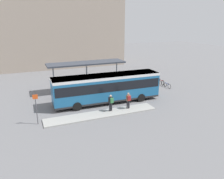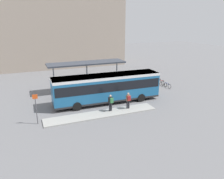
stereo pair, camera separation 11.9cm
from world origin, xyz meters
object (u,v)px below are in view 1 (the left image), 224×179
(bicycle_white, at_px, (164,84))
(bicycle_black, at_px, (157,80))
(pedestrian_companion, at_px, (128,100))
(bicycle_red, at_px, (161,82))
(bicycle_blue, at_px, (167,85))
(potted_planter_near_shelter, at_px, (76,93))
(platform_sign, at_px, (36,108))
(city_bus, at_px, (107,86))
(pedestrian_waiting, at_px, (111,102))

(bicycle_white, height_order, bicycle_black, bicycle_black)
(pedestrian_companion, xyz_separation_m, bicycle_red, (8.64, 6.78, -0.72))
(bicycle_blue, xyz_separation_m, potted_planter_near_shelter, (-12.61, 0.87, 0.25))
(bicycle_blue, xyz_separation_m, bicycle_white, (0.09, 0.90, 0.00))
(bicycle_black, bearing_deg, bicycle_white, 179.97)
(pedestrian_companion, xyz_separation_m, bicycle_black, (8.54, 7.68, -0.74))
(potted_planter_near_shelter, xyz_separation_m, platform_sign, (-4.90, -5.82, 0.97))
(pedestrian_companion, relative_size, bicycle_white, 1.11)
(pedestrian_companion, bearing_deg, platform_sign, 89.71)
(city_bus, xyz_separation_m, pedestrian_companion, (1.25, -2.88, -0.77))
(bicycle_black, relative_size, platform_sign, 0.60)
(city_bus, distance_m, pedestrian_waiting, 3.00)
(pedestrian_companion, distance_m, bicycle_white, 10.43)
(potted_planter_near_shelter, distance_m, platform_sign, 7.67)
(bicycle_red, distance_m, bicycle_black, 0.91)
(bicycle_red, bearing_deg, bicycle_black, -171.98)
(pedestrian_companion, xyz_separation_m, bicycle_blue, (8.48, 4.99, -0.77))
(potted_planter_near_shelter, height_order, platform_sign, platform_sign)
(bicycle_red, bearing_deg, city_bus, -66.75)
(pedestrian_waiting, distance_m, pedestrian_companion, 1.94)
(pedestrian_waiting, height_order, potted_planter_near_shelter, pedestrian_waiting)
(pedestrian_waiting, xyz_separation_m, bicycle_white, (10.51, 5.82, -0.77))
(city_bus, xyz_separation_m, pedestrian_waiting, (-0.68, -2.82, -0.76))
(pedestrian_companion, height_order, platform_sign, platform_sign)
(bicycle_black, distance_m, platform_sign, 19.20)
(pedestrian_companion, height_order, potted_planter_near_shelter, pedestrian_companion)
(bicycle_blue, xyz_separation_m, bicycle_red, (0.16, 1.79, 0.04))
(bicycle_black, xyz_separation_m, platform_sign, (-17.57, -7.64, 1.19))
(bicycle_blue, relative_size, platform_sign, 0.55)
(bicycle_red, height_order, platform_sign, platform_sign)
(bicycle_white, xyz_separation_m, potted_planter_near_shelter, (-12.70, -0.02, 0.25))
(city_bus, distance_m, potted_planter_near_shelter, 4.34)
(bicycle_white, distance_m, bicycle_red, 0.90)
(bicycle_black, bearing_deg, bicycle_blue, 177.66)
(city_bus, distance_m, bicycle_blue, 10.08)
(bicycle_blue, xyz_separation_m, bicycle_black, (0.06, 2.69, 0.03))
(bicycle_red, relative_size, potted_planter_near_shelter, 1.55)
(city_bus, distance_m, bicycle_black, 11.01)
(pedestrian_waiting, bearing_deg, bicycle_white, -73.00)
(pedestrian_companion, height_order, bicycle_black, pedestrian_companion)
(city_bus, xyz_separation_m, bicycle_blue, (9.73, 2.11, -1.53))
(pedestrian_waiting, xyz_separation_m, bicycle_black, (10.48, 7.62, -0.74))
(bicycle_red, bearing_deg, pedestrian_companion, -50.16)
(bicycle_black, xyz_separation_m, potted_planter_near_shelter, (-12.67, -1.82, 0.23))
(bicycle_white, xyz_separation_m, bicycle_red, (0.07, 0.90, 0.04))
(bicycle_red, distance_m, potted_planter_near_shelter, 12.81)
(pedestrian_companion, distance_m, platform_sign, 9.04)
(potted_planter_near_shelter, relative_size, platform_sign, 0.40)
(pedestrian_waiting, xyz_separation_m, bicycle_blue, (10.42, 4.93, -0.77))
(bicycle_white, height_order, platform_sign, platform_sign)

